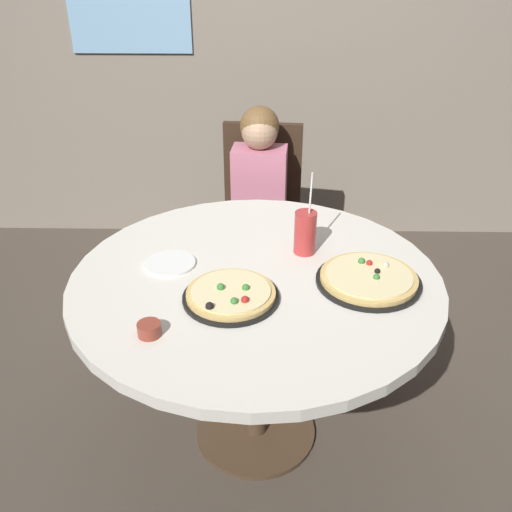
% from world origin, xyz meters
% --- Properties ---
extents(ground_plane, '(8.00, 8.00, 0.00)m').
position_xyz_m(ground_plane, '(0.00, 0.00, 0.00)').
color(ground_plane, '#4C4238').
extents(dining_table, '(1.27, 1.27, 0.75)m').
position_xyz_m(dining_table, '(0.00, 0.00, 0.66)').
color(dining_table, silver).
rests_on(dining_table, ground_plane).
extents(chair_wooden, '(0.43, 0.43, 0.95)m').
position_xyz_m(chair_wooden, '(0.01, 1.02, 0.53)').
color(chair_wooden, '#382619').
rests_on(chair_wooden, ground_plane).
extents(diner_child, '(0.28, 0.42, 1.08)m').
position_xyz_m(diner_child, '(-0.01, 0.84, 0.48)').
color(diner_child, '#3F4766').
rests_on(diner_child, ground_plane).
extents(pizza_veggie, '(0.31, 0.31, 0.05)m').
position_xyz_m(pizza_veggie, '(-0.08, -0.14, 0.77)').
color(pizza_veggie, black).
rests_on(pizza_veggie, dining_table).
extents(pizza_cheese, '(0.35, 0.35, 0.05)m').
position_xyz_m(pizza_cheese, '(0.38, -0.04, 0.77)').
color(pizza_cheese, black).
rests_on(pizza_cheese, dining_table).
extents(soda_cup, '(0.08, 0.08, 0.31)m').
position_xyz_m(soda_cup, '(0.18, 0.17, 0.83)').
color(soda_cup, '#B73333').
rests_on(soda_cup, dining_table).
extents(sauce_bowl, '(0.07, 0.07, 0.04)m').
position_xyz_m(sauce_bowl, '(-0.30, -0.33, 0.77)').
color(sauce_bowl, brown).
rests_on(sauce_bowl, dining_table).
extents(plate_small, '(0.18, 0.18, 0.01)m').
position_xyz_m(plate_small, '(-0.30, 0.07, 0.76)').
color(plate_small, white).
rests_on(plate_small, dining_table).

